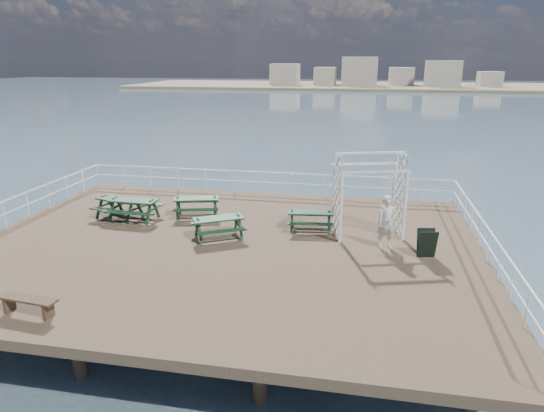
% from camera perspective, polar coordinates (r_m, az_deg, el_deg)
% --- Properties ---
extents(ground, '(18.00, 14.00, 0.30)m').
position_cam_1_polar(ground, '(17.55, -5.64, -4.85)').
color(ground, brown).
rests_on(ground, ground).
extents(sea_backdrop, '(300.00, 300.00, 9.20)m').
position_cam_1_polar(sea_backdrop, '(150.01, 14.36, 13.87)').
color(sea_backdrop, '#456074').
rests_on(sea_backdrop, ground).
extents(railing, '(17.77, 13.76, 1.10)m').
position_cam_1_polar(railing, '(19.57, -3.80, 0.69)').
color(railing, white).
rests_on(railing, ground).
extents(picnic_table_a, '(2.20, 1.93, 0.92)m').
position_cam_1_polar(picnic_table_a, '(21.03, -17.54, 0.26)').
color(picnic_table_a, '#13351A').
rests_on(picnic_table_a, ground).
extents(picnic_table_b, '(2.16, 1.90, 0.90)m').
position_cam_1_polar(picnic_table_b, '(20.47, -8.87, 0.38)').
color(picnic_table_b, '#13351A').
rests_on(picnic_table_b, ground).
extents(picnic_table_c, '(2.29, 2.17, 0.88)m').
position_cam_1_polar(picnic_table_c, '(17.88, -6.32, -2.01)').
color(picnic_table_c, '#13351A').
rests_on(picnic_table_c, ground).
extents(picnic_table_d, '(2.03, 1.66, 0.96)m').
position_cam_1_polar(picnic_table_d, '(20.57, -15.98, 0.11)').
color(picnic_table_d, '#13351A').
rests_on(picnic_table_d, ground).
extents(picnic_table_e, '(1.86, 1.57, 0.83)m').
position_cam_1_polar(picnic_table_e, '(18.66, 4.55, -1.24)').
color(picnic_table_e, '#13351A').
rests_on(picnic_table_e, ground).
extents(flat_bench_far, '(1.68, 0.55, 0.47)m').
position_cam_1_polar(flat_bench_far, '(14.17, -26.80, -10.04)').
color(flat_bench_far, brown).
rests_on(flat_bench_far, ground).
extents(trellis_arbor, '(2.82, 2.01, 3.16)m').
position_cam_1_polar(trellis_arbor, '(18.11, 11.27, 0.80)').
color(trellis_arbor, white).
rests_on(trellis_arbor, ground).
extents(sandwich_board, '(0.67, 0.55, 0.98)m').
position_cam_1_polar(sandwich_board, '(16.87, 17.74, -4.25)').
color(sandwich_board, black).
rests_on(sandwich_board, ground).
extents(person, '(0.79, 0.64, 1.89)m').
position_cam_1_polar(person, '(17.17, 13.35, -1.86)').
color(person, silver).
rests_on(person, ground).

